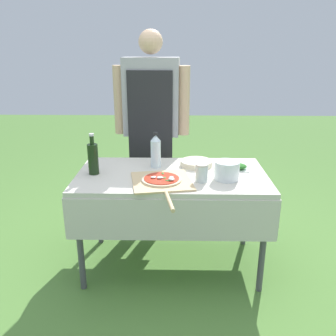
{
  "coord_description": "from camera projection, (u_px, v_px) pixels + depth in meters",
  "views": [
    {
      "loc": [
        0.02,
        -2.33,
        1.58
      ],
      "look_at": [
        -0.03,
        0.0,
        0.77
      ],
      "focal_mm": 38.0,
      "sensor_mm": 36.0,
      "label": 1
    }
  ],
  "objects": [
    {
      "name": "ground_plane",
      "position": [
        171.0,
        263.0,
        2.72
      ],
      "size": [
        12.0,
        12.0,
        0.0
      ],
      "primitive_type": "plane",
      "color": "#517F38"
    },
    {
      "name": "water_bottle",
      "position": [
        156.0,
        151.0,
        2.57
      ],
      "size": [
        0.07,
        0.07,
        0.26
      ],
      "color": "silver",
      "rests_on": "prep_table"
    },
    {
      "name": "sauce_jar",
      "position": [
        202.0,
        174.0,
        2.32
      ],
      "size": [
        0.08,
        0.08,
        0.12
      ],
      "color": "silver",
      "rests_on": "prep_table"
    },
    {
      "name": "prep_table",
      "position": [
        172.0,
        185.0,
        2.51
      ],
      "size": [
        1.33,
        0.74,
        0.73
      ],
      "color": "beige",
      "rests_on": "ground"
    },
    {
      "name": "herb_container",
      "position": [
        237.0,
        167.0,
        2.55
      ],
      "size": [
        0.17,
        0.13,
        0.04
      ],
      "rotation": [
        0.0,
        0.0,
        -0.03
      ],
      "color": "silver",
      "rests_on": "prep_table"
    },
    {
      "name": "pizza_on_peel",
      "position": [
        162.0,
        181.0,
        2.31
      ],
      "size": [
        0.44,
        0.66,
        0.05
      ],
      "rotation": [
        0.0,
        0.0,
        0.17
      ],
      "color": "#D1B27F",
      "rests_on": "prep_table"
    },
    {
      "name": "person_cook",
      "position": [
        152.0,
        117.0,
        3.01
      ],
      "size": [
        0.64,
        0.23,
        1.7
      ],
      "rotation": [
        0.0,
        0.0,
        3.08
      ],
      "color": "#70604C",
      "rests_on": "ground"
    },
    {
      "name": "mixing_tub",
      "position": [
        227.0,
        170.0,
        2.36
      ],
      "size": [
        0.17,
        0.17,
        0.12
      ],
      "primitive_type": "cylinder",
      "color": "silver",
      "rests_on": "prep_table"
    },
    {
      "name": "plate_stack",
      "position": [
        196.0,
        163.0,
        2.63
      ],
      "size": [
        0.24,
        0.24,
        0.04
      ],
      "color": "beige",
      "rests_on": "prep_table"
    },
    {
      "name": "oil_bottle",
      "position": [
        93.0,
        158.0,
        2.44
      ],
      "size": [
        0.07,
        0.07,
        0.29
      ],
      "color": "black",
      "rests_on": "prep_table"
    }
  ]
}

